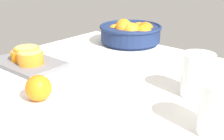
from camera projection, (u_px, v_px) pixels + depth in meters
ground_plane at (115, 104)px, 76.35cm from camera, size 114.94×104.33×3.00cm
fruit_bowl at (131, 33)px, 124.42cm from camera, size 27.01×27.01×10.55cm
juice_glass at (218, 112)px, 59.61cm from camera, size 8.27×8.27×11.48cm
second_glass at (197, 77)px, 76.31cm from camera, size 8.53×8.53×11.90cm
cutting_board at (28, 63)px, 100.39cm from camera, size 25.83×17.07×1.47cm
orange_half_0 at (31, 58)px, 96.50cm from camera, size 8.72×8.72×4.37cm
orange_half_1 at (22, 55)px, 100.42cm from camera, size 7.30×7.30×3.47cm
orange_half_2 at (27, 53)px, 100.23cm from camera, size 8.77×8.77×4.79cm
loose_orange_1 at (39, 88)px, 74.16cm from camera, size 6.94×6.94×6.94cm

